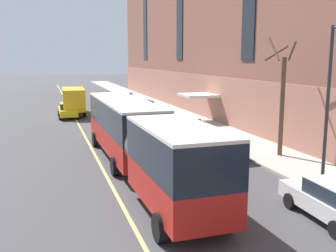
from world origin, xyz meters
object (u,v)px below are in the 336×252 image
object	(u,v)px
city_bus	(138,135)
parked_car_silver_4	(219,144)
parked_car_white_5	(186,127)
street_tree_mid_block	(282,99)
parked_car_white_6	(333,201)
box_truck	(73,100)
parked_car_navy_0	(145,108)
parked_car_silver_3	(125,98)
street_lamp	(332,92)
taxi_cab	(68,110)

from	to	relation	value
city_bus	parked_car_silver_4	bearing A→B (deg)	20.91
parked_car_white_5	street_tree_mid_block	bearing A→B (deg)	-66.83
city_bus	parked_car_silver_4	size ratio (longest dim) A/B	4.14
parked_car_white_6	box_truck	distance (m)	32.47
parked_car_navy_0	street_tree_mid_block	distance (m)	20.83
parked_car_silver_4	parked_car_white_5	xyz separation A→B (m)	(0.16, 6.51, 0.00)
parked_car_silver_3	street_tree_mid_block	bearing A→B (deg)	-83.73
box_truck	street_lamp	size ratio (longest dim) A/B	1.01
city_bus	box_truck	size ratio (longest dim) A/B	2.47
parked_car_white_5	street_tree_mid_block	distance (m)	8.94
parked_car_white_6	taxi_cab	world-z (taller)	same
parked_car_white_5	parked_car_white_6	distance (m)	16.80
parked_car_silver_4	parked_car_white_6	xyz separation A→B (m)	(-0.05, -10.29, 0.00)
box_truck	parked_car_silver_4	bearing A→B (deg)	-70.98
parked_car_white_5	taxi_cab	distance (m)	15.46
parked_car_silver_3	parked_car_white_5	size ratio (longest dim) A/B	0.95
parked_car_silver_3	street_lamp	size ratio (longest dim) A/B	0.60
parked_car_navy_0	taxi_cab	xyz separation A→B (m)	(-8.07, 0.54, 0.00)
parked_car_navy_0	taxi_cab	size ratio (longest dim) A/B	0.92
parked_car_white_6	street_lamp	bearing A→B (deg)	55.24
box_truck	street_tree_mid_block	xyz separation A→B (m)	(10.84, -22.61, 1.97)
parked_car_silver_4	street_tree_mid_block	size ratio (longest dim) A/B	0.62
parked_car_silver_3	street_tree_mid_block	distance (m)	31.62
taxi_cab	street_lamp	size ratio (longest dim) A/B	0.64
parked_car_silver_4	parked_car_navy_0	bearing A→B (deg)	90.01
parked_car_white_6	street_lamp	distance (m)	5.10
parked_car_navy_0	parked_car_silver_4	bearing A→B (deg)	-89.99
parked_car_navy_0	street_tree_mid_block	xyz separation A→B (m)	(3.49, -20.34, 2.87)
parked_car_white_6	taxi_cab	xyz separation A→B (m)	(-8.02, 29.90, -0.00)
parked_car_navy_0	box_truck	distance (m)	7.75
taxi_cab	parked_car_white_5	bearing A→B (deg)	-57.87
parked_car_silver_3	box_truck	size ratio (longest dim) A/B	0.59
parked_car_navy_0	box_truck	size ratio (longest dim) A/B	0.58
parked_car_white_6	street_tree_mid_block	xyz separation A→B (m)	(3.54, 9.02, 2.87)
city_bus	parked_car_silver_3	size ratio (longest dim) A/B	4.17
parked_car_silver_3	parked_car_silver_4	world-z (taller)	same
parked_car_white_6	street_lamp	size ratio (longest dim) A/B	0.63
parked_car_silver_3	box_truck	xyz separation A→B (m)	(-7.40, -8.69, 0.90)
parked_car_navy_0	parked_car_white_5	bearing A→B (deg)	-89.27
city_bus	parked_car_silver_3	xyz separation A→B (m)	(5.75, 32.20, -1.32)
parked_car_silver_3	parked_car_white_5	xyz separation A→B (m)	(0.11, -23.52, 0.00)
parked_car_silver_3	parked_car_white_5	distance (m)	23.52
parked_car_silver_4	street_tree_mid_block	xyz separation A→B (m)	(3.49, -1.28, 2.87)
parked_car_navy_0	parked_car_silver_4	distance (m)	19.06
parked_car_silver_4	parked_car_white_5	bearing A→B (deg)	88.63
city_bus	parked_car_white_6	world-z (taller)	city_bus
city_bus	parked_car_white_5	distance (m)	10.55
parked_car_navy_0	parked_car_white_5	distance (m)	12.55
street_lamp	parked_car_silver_4	bearing A→B (deg)	103.91
parked_car_white_6	box_truck	xyz separation A→B (m)	(-7.30, 31.63, 0.90)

